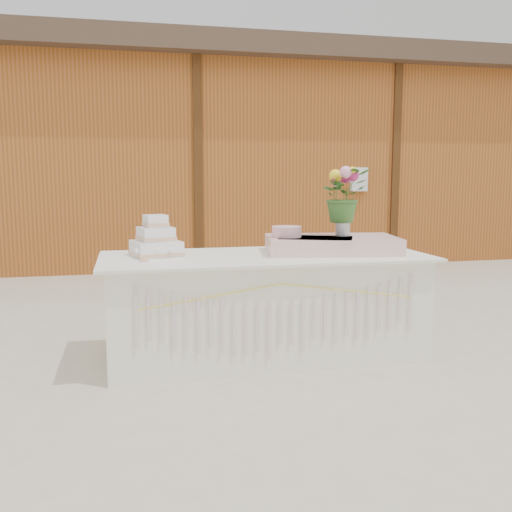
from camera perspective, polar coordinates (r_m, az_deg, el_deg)
The scene contains 9 objects.
ground at distance 4.39m, azimuth 0.88°, elevation -9.89°, with size 80.00×80.00×0.00m, color beige.
barn at distance 10.11m, azimuth -7.29°, elevation 9.80°, with size 12.60×4.60×3.30m.
cake_table at distance 4.28m, azimuth 0.90°, elevation -4.97°, with size 2.40×1.00×0.77m.
wedding_cake at distance 4.22m, azimuth -9.97°, elevation 1.40°, with size 0.40×0.40×0.30m.
pink_cake_stand at distance 4.29m, azimuth 3.08°, elevation 1.78°, with size 0.28×0.28×0.20m.
satin_runner at distance 4.37m, azimuth 7.56°, elevation 1.15°, with size 0.98×0.56×0.12m, color beige.
flower_vase at distance 4.41m, azimuth 8.66°, elevation 2.99°, with size 0.11×0.11×0.15m, color silver.
bouquet at distance 4.40m, azimuth 8.73°, elevation 6.63°, with size 0.37×0.32×0.41m, color #3B6A2A.
loose_flowers at distance 4.11m, azimuth -12.07°, elevation -0.14°, with size 0.14×0.34×0.02m, color pink, non-canonical shape.
Camera 1 is at (-0.98, -4.06, 1.35)m, focal length 40.00 mm.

